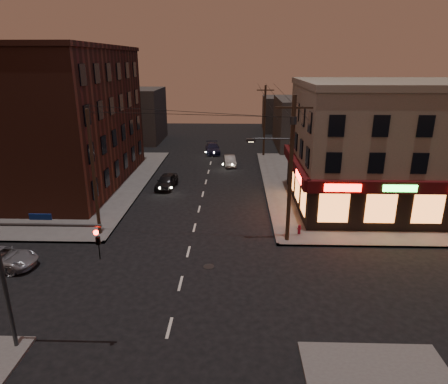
{
  "coord_description": "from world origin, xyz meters",
  "views": [
    {
      "loc": [
        3.12,
        -20.04,
        12.29
      ],
      "look_at": [
        2.3,
        7.15,
        3.2
      ],
      "focal_mm": 32.0,
      "sensor_mm": 36.0,
      "label": 1
    }
  ],
  "objects_px": {
    "sedan_near": "(167,181)",
    "sedan_far": "(213,148)",
    "sedan_mid": "(230,161)",
    "suv_cross": "(0,258)",
    "fire_hydrant": "(299,229)"
  },
  "relations": [
    {
      "from": "suv_cross",
      "to": "sedan_near",
      "type": "distance_m",
      "value": 18.0
    },
    {
      "from": "fire_hydrant",
      "to": "suv_cross",
      "type": "bearing_deg",
      "value": -164.56
    },
    {
      "from": "suv_cross",
      "to": "fire_hydrant",
      "type": "bearing_deg",
      "value": -69.43
    },
    {
      "from": "sedan_mid",
      "to": "sedan_far",
      "type": "relative_size",
      "value": 0.81
    },
    {
      "from": "suv_cross",
      "to": "fire_hydrant",
      "type": "xyz_separation_m",
      "value": [
        19.18,
        5.3,
        -0.11
      ]
    },
    {
      "from": "sedan_near",
      "to": "sedan_far",
      "type": "xyz_separation_m",
      "value": [
        3.72,
        15.67,
        -0.03
      ]
    },
    {
      "from": "sedan_near",
      "to": "sedan_mid",
      "type": "xyz_separation_m",
      "value": [
        6.16,
        8.97,
        -0.08
      ]
    },
    {
      "from": "suv_cross",
      "to": "sedan_far",
      "type": "xyz_separation_m",
      "value": [
        11.33,
        31.98,
        0.04
      ]
    },
    {
      "from": "sedan_near",
      "to": "fire_hydrant",
      "type": "relative_size",
      "value": 5.97
    },
    {
      "from": "sedan_near",
      "to": "sedan_far",
      "type": "height_order",
      "value": "sedan_near"
    },
    {
      "from": "sedan_near",
      "to": "sedan_far",
      "type": "bearing_deg",
      "value": 82.87
    },
    {
      "from": "sedan_mid",
      "to": "sedan_near",
      "type": "bearing_deg",
      "value": -131.08
    },
    {
      "from": "sedan_near",
      "to": "fire_hydrant",
      "type": "xyz_separation_m",
      "value": [
        11.57,
        -11.01,
        -0.18
      ]
    },
    {
      "from": "suv_cross",
      "to": "fire_hydrant",
      "type": "relative_size",
      "value": 6.6
    },
    {
      "from": "sedan_far",
      "to": "fire_hydrant",
      "type": "xyz_separation_m",
      "value": [
        7.85,
        -26.68,
        -0.15
      ]
    }
  ]
}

